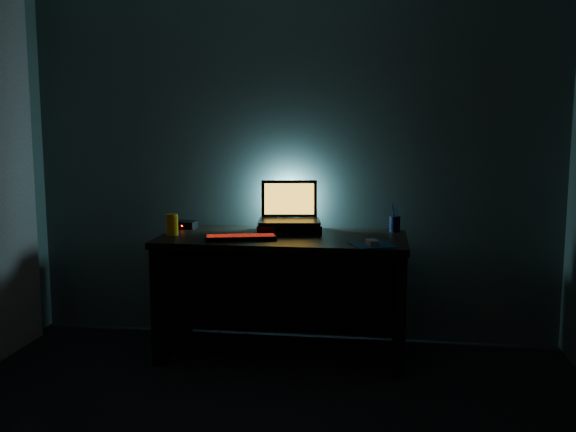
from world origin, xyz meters
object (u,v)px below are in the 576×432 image
object	(u,v)px
pen_cup	(395,224)
juice_glass	(172,225)
keyboard	(241,237)
mouse	(373,242)
router	(185,225)
laptop	(289,212)

from	to	relation	value
pen_cup	juice_glass	size ratio (longest dim) A/B	0.75
keyboard	mouse	world-z (taller)	mouse
router	laptop	bearing A→B (deg)	3.66
keyboard	juice_glass	distance (m)	0.46
laptop	juice_glass	world-z (taller)	laptop
laptop	keyboard	size ratio (longest dim) A/B	0.94
pen_cup	juice_glass	bearing A→B (deg)	-166.74
keyboard	mouse	distance (m)	0.78
mouse	juice_glass	size ratio (longest dim) A/B	0.70
pen_cup	router	bearing A→B (deg)	-177.82
mouse	juice_glass	bearing A→B (deg)	151.84
pen_cup	router	world-z (taller)	pen_cup
mouse	pen_cup	distance (m)	0.51
laptop	mouse	distance (m)	0.70
keyboard	juice_glass	size ratio (longest dim) A/B	3.34
laptop	mouse	bearing A→B (deg)	-47.33
pen_cup	juice_glass	distance (m)	1.40
juice_glass	router	world-z (taller)	juice_glass
laptop	keyboard	bearing A→B (deg)	-132.57
mouse	juice_glass	distance (m)	1.24
laptop	router	size ratio (longest dim) A/B	2.76
juice_glass	laptop	bearing A→B (deg)	20.83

